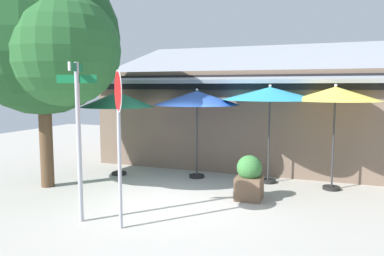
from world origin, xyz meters
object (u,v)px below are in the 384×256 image
Objects in this scene: patio_umbrella_teal_right at (270,94)px; street_sign_post at (78,127)px; shade_tree at (46,40)px; patio_umbrella_royal_blue_center at (197,98)px; patio_umbrella_mustard_far_right at (335,95)px; sidewalk_planter at (249,178)px; patio_umbrella_forest_green_left at (117,100)px; stop_sign at (119,119)px.

street_sign_post is at bearing -124.72° from patio_umbrella_teal_right.
shade_tree reaches higher than street_sign_post.
patio_umbrella_royal_blue_center is 3.73m from patio_umbrella_mustard_far_right.
patio_umbrella_forest_green_left is at bearing 165.70° from sidewalk_planter.
street_sign_post reaches higher than stop_sign.
patio_umbrella_royal_blue_center is at bearing 12.10° from patio_umbrella_forest_green_left.
street_sign_post is 1.20× the size of patio_umbrella_royal_blue_center.
patio_umbrella_mustard_far_right is 0.46× the size of shade_tree.
patio_umbrella_mustard_far_right reaches higher than patio_umbrella_teal_right.
stop_sign is 4.03m from shade_tree.
street_sign_post is 0.95m from stop_sign.
sidewalk_planter is at bearing -39.91° from patio_umbrella_royal_blue_center.
street_sign_post reaches higher than patio_umbrella_mustard_far_right.
street_sign_post is at bearing -138.01° from patio_umbrella_mustard_far_right.
stop_sign is 4.22m from patio_umbrella_royal_blue_center.
patio_umbrella_forest_green_left is 4.70m from sidewalk_planter.
street_sign_post is 1.15× the size of patio_umbrella_teal_right.
shade_tree is at bearing 142.04° from street_sign_post.
patio_umbrella_teal_right is at bearing 4.21° from patio_umbrella_royal_blue_center.
patio_umbrella_teal_right is 2.56× the size of sidewalk_planter.
patio_umbrella_forest_green_left is 2.62m from shade_tree.
patio_umbrella_forest_green_left is 2.43× the size of sidewalk_planter.
shade_tree is at bearing -113.24° from patio_umbrella_forest_green_left.
patio_umbrella_mustard_far_right is 3.12m from sidewalk_planter.
street_sign_post is 6.30m from patio_umbrella_mustard_far_right.
sidewalk_planter is (-1.84, -1.60, -1.94)m from patio_umbrella_mustard_far_right.
stop_sign is 2.79× the size of sidewalk_planter.
patio_umbrella_teal_right is 2.61m from sidewalk_planter.
street_sign_post is 0.53× the size of shade_tree.
shade_tree is (-2.23, 1.74, 1.95)m from street_sign_post.
patio_umbrella_royal_blue_center reaches higher than sidewalk_planter.
shade_tree is (-3.17, -2.44, 1.50)m from patio_umbrella_royal_blue_center.
patio_umbrella_royal_blue_center reaches higher than patio_umbrella_forest_green_left.
sidewalk_planter is (2.82, 2.60, -1.36)m from street_sign_post.
sidewalk_planter is (1.89, -1.58, -1.81)m from patio_umbrella_royal_blue_center.
shade_tree is at bearing -160.40° from patio_umbrella_mustard_far_right.
shade_tree is (-0.83, -1.94, 1.56)m from patio_umbrella_forest_green_left.
stop_sign is 5.66m from patio_umbrella_mustard_far_right.
shade_tree reaches higher than patio_umbrella_royal_blue_center.
street_sign_post reaches higher than patio_umbrella_royal_blue_center.
patio_umbrella_teal_right is at bearing 55.28° from street_sign_post.
shade_tree is (-3.16, 1.78, 1.75)m from stop_sign.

